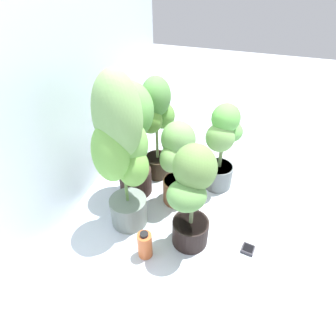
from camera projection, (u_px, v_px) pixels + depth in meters
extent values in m
plane|color=silver|center=(192.00, 206.00, 2.24)|extent=(8.00, 8.00, 0.00)
cube|color=silver|center=(66.00, 65.00, 1.81)|extent=(3.20, 0.01, 2.00)
cylinder|color=#32201B|center=(136.00, 180.00, 2.32)|extent=(0.26, 0.26, 0.21)
cylinder|color=#413022|center=(135.00, 171.00, 2.26)|extent=(0.23, 0.23, 0.02)
cylinder|color=#597641|center=(132.00, 138.00, 2.07)|extent=(0.02, 0.02, 0.58)
ellipsoid|color=#67A854|center=(129.00, 111.00, 1.93)|extent=(0.41, 0.41, 0.41)
ellipsoid|color=#799457|center=(125.00, 135.00, 1.98)|extent=(0.35, 0.35, 0.27)
cylinder|color=slate|center=(129.00, 211.00, 2.06)|extent=(0.26, 0.26, 0.21)
cylinder|color=#3F2D1F|center=(128.00, 201.00, 2.00)|extent=(0.24, 0.24, 0.02)
cylinder|color=#5C8341|center=(122.00, 157.00, 1.77)|extent=(0.02, 0.02, 0.73)
ellipsoid|color=#7BAB60|center=(117.00, 116.00, 1.59)|extent=(0.41, 0.42, 0.53)
ellipsoid|color=#71B34A|center=(111.00, 153.00, 1.65)|extent=(0.31, 0.31, 0.39)
ellipsoid|color=#76B454|center=(128.00, 144.00, 1.77)|extent=(0.35, 0.35, 0.31)
ellipsoid|color=#73B24B|center=(133.00, 167.00, 1.81)|extent=(0.25, 0.24, 0.27)
cylinder|color=black|center=(190.00, 231.00, 1.93)|extent=(0.24, 0.24, 0.19)
cylinder|color=#3E2C22|center=(191.00, 223.00, 1.88)|extent=(0.22, 0.22, 0.02)
cylinder|color=#62714A|center=(193.00, 193.00, 1.71)|extent=(0.03, 0.03, 0.51)
ellipsoid|color=#679048|center=(195.00, 167.00, 1.59)|extent=(0.34, 0.34, 0.28)
ellipsoid|color=#63994E|center=(187.00, 195.00, 1.61)|extent=(0.28, 0.29, 0.18)
cylinder|color=slate|center=(218.00, 175.00, 2.38)|extent=(0.23, 0.23, 0.20)
cylinder|color=#3C351B|center=(219.00, 167.00, 2.32)|extent=(0.21, 0.21, 0.02)
cylinder|color=#637F49|center=(223.00, 140.00, 2.16)|extent=(0.03, 0.03, 0.49)
ellipsoid|color=#63B44E|center=(226.00, 118.00, 2.05)|extent=(0.27, 0.25, 0.21)
ellipsoid|color=#76A659|center=(220.00, 138.00, 2.08)|extent=(0.20, 0.22, 0.22)
ellipsoid|color=#65AB52|center=(228.00, 131.00, 2.19)|extent=(0.29, 0.29, 0.16)
cylinder|color=#302618|center=(158.00, 165.00, 2.50)|extent=(0.21, 0.21, 0.18)
cylinder|color=#432A1D|center=(158.00, 158.00, 2.45)|extent=(0.20, 0.20, 0.02)
cylinder|color=#637F45|center=(157.00, 125.00, 2.25)|extent=(0.02, 0.02, 0.62)
ellipsoid|color=#59904A|center=(156.00, 97.00, 2.10)|extent=(0.27, 0.25, 0.30)
ellipsoid|color=#689740|center=(150.00, 120.00, 2.16)|extent=(0.25, 0.24, 0.21)
ellipsoid|color=#609843|center=(162.00, 115.00, 2.27)|extent=(0.27, 0.27, 0.21)
cylinder|color=brown|center=(177.00, 190.00, 2.24)|extent=(0.21, 0.21, 0.20)
cylinder|color=#473022|center=(177.00, 181.00, 2.18)|extent=(0.20, 0.20, 0.02)
cylinder|color=olive|center=(178.00, 158.00, 2.04)|extent=(0.02, 0.02, 0.41)
ellipsoid|color=#71A05B|center=(178.00, 139.00, 1.95)|extent=(0.30, 0.30, 0.25)
ellipsoid|color=#739F58|center=(172.00, 158.00, 1.96)|extent=(0.19, 0.17, 0.20)
ellipsoid|color=#72B058|center=(184.00, 148.00, 2.08)|extent=(0.21, 0.23, 0.16)
cube|color=#34333A|center=(248.00, 249.00, 1.92)|extent=(0.09, 0.09, 0.02)
cube|color=black|center=(248.00, 248.00, 1.91)|extent=(0.07, 0.07, 0.00)
cylinder|color=#C85E2E|center=(145.00, 245.00, 1.84)|extent=(0.09, 0.09, 0.19)
cylinder|color=black|center=(144.00, 234.00, 1.78)|extent=(0.05, 0.05, 0.02)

